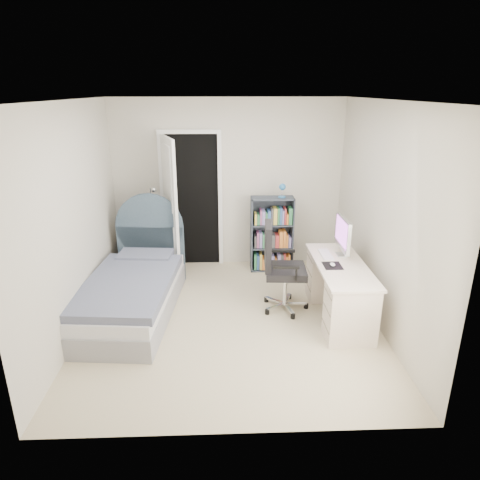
{
  "coord_description": "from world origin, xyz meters",
  "views": [
    {
      "loc": [
        -0.07,
        -4.51,
        2.61
      ],
      "look_at": [
        0.11,
        0.09,
        0.97
      ],
      "focal_mm": 32.0,
      "sensor_mm": 36.0,
      "label": 1
    }
  ],
  "objects_px": {
    "floor_lamp": "(155,239)",
    "bookcase": "(272,237)",
    "desk": "(339,288)",
    "office_chair": "(278,263)",
    "bed": "(134,289)",
    "nightstand": "(136,246)"
  },
  "relations": [
    {
      "from": "floor_lamp",
      "to": "bookcase",
      "type": "xyz_separation_m",
      "value": [
        1.73,
        0.06,
        -0.01
      ]
    },
    {
      "from": "desk",
      "to": "office_chair",
      "type": "distance_m",
      "value": 0.77
    },
    {
      "from": "floor_lamp",
      "to": "bed",
      "type": "bearing_deg",
      "value": -94.94
    },
    {
      "from": "floor_lamp",
      "to": "desk",
      "type": "bearing_deg",
      "value": -30.78
    },
    {
      "from": "desk",
      "to": "office_chair",
      "type": "xyz_separation_m",
      "value": [
        -0.7,
        0.23,
        0.23
      ]
    },
    {
      "from": "desk",
      "to": "bookcase",
      "type": "bearing_deg",
      "value": 113.43
    },
    {
      "from": "desk",
      "to": "office_chair",
      "type": "height_order",
      "value": "desk"
    },
    {
      "from": "bed",
      "to": "floor_lamp",
      "type": "relative_size",
      "value": 1.63
    },
    {
      "from": "office_chair",
      "to": "bed",
      "type": "bearing_deg",
      "value": 179.6
    },
    {
      "from": "bookcase",
      "to": "office_chair",
      "type": "xyz_separation_m",
      "value": [
        -0.06,
        -1.24,
        0.09
      ]
    },
    {
      "from": "bed",
      "to": "nightstand",
      "type": "bearing_deg",
      "value": 99.47
    },
    {
      "from": "bookcase",
      "to": "desk",
      "type": "bearing_deg",
      "value": -66.57
    },
    {
      "from": "desk",
      "to": "nightstand",
      "type": "bearing_deg",
      "value": 149.46
    },
    {
      "from": "floor_lamp",
      "to": "desk",
      "type": "distance_m",
      "value": 2.76
    },
    {
      "from": "floor_lamp",
      "to": "office_chair",
      "type": "xyz_separation_m",
      "value": [
        1.67,
        -1.18,
        0.08
      ]
    },
    {
      "from": "bed",
      "to": "office_chair",
      "type": "height_order",
      "value": "bed"
    },
    {
      "from": "office_chair",
      "to": "nightstand",
      "type": "bearing_deg",
      "value": 145.78
    },
    {
      "from": "floor_lamp",
      "to": "office_chair",
      "type": "height_order",
      "value": "floor_lamp"
    },
    {
      "from": "bookcase",
      "to": "nightstand",
      "type": "bearing_deg",
      "value": 176.63
    },
    {
      "from": "nightstand",
      "to": "floor_lamp",
      "type": "relative_size",
      "value": 0.42
    },
    {
      "from": "office_chair",
      "to": "floor_lamp",
      "type": "bearing_deg",
      "value": 144.8
    },
    {
      "from": "nightstand",
      "to": "bookcase",
      "type": "xyz_separation_m",
      "value": [
        2.06,
        -0.12,
        0.17
      ]
    }
  ]
}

